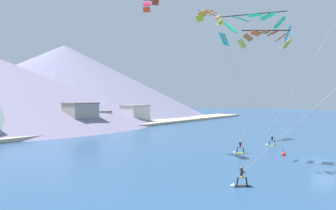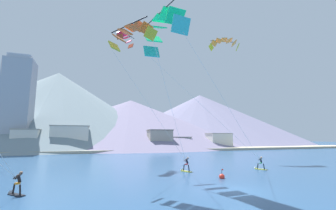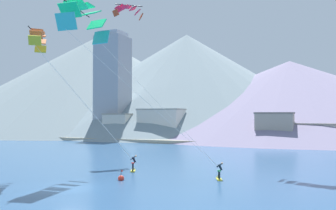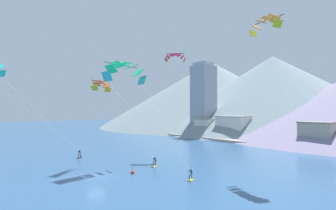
{
  "view_description": "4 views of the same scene",
  "coord_description": "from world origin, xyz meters",
  "px_view_note": "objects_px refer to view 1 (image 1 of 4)",
  "views": [
    {
      "loc": [
        -40.92,
        -5.77,
        7.16
      ],
      "look_at": [
        -3.2,
        19.17,
        6.33
      ],
      "focal_mm": 35.0,
      "sensor_mm": 36.0,
      "label": 1
    },
    {
      "loc": [
        -10.83,
        -14.97,
        3.98
      ],
      "look_at": [
        0.23,
        16.82,
        8.85
      ],
      "focal_mm": 24.0,
      "sensor_mm": 36.0,
      "label": 2
    },
    {
      "loc": [
        18.43,
        -24.52,
        5.84
      ],
      "look_at": [
        1.67,
        15.7,
        6.99
      ],
      "focal_mm": 40.0,
      "sensor_mm": 36.0,
      "label": 3
    },
    {
      "loc": [
        33.7,
        -16.01,
        9.13
      ],
      "look_at": [
        -0.08,
        13.03,
        10.0
      ],
      "focal_mm": 28.0,
      "sensor_mm": 36.0,
      "label": 4
    }
  ],
  "objects_px": {
    "parafoil_kite_distant_high_outer": "(150,1)",
    "parafoil_kite_distant_low_drift": "(210,16)",
    "kitesurfer_near_lead": "(239,181)",
    "kitesurfer_near_trail": "(271,143)",
    "parafoil_kite_near_trail": "(254,25)",
    "parafoil_kite_mid_center": "(264,38)",
    "race_marker_buoy": "(283,154)",
    "kitesurfer_mid_center": "(239,149)"
  },
  "relations": [
    {
      "from": "parafoil_kite_distant_high_outer",
      "to": "parafoil_kite_distant_low_drift",
      "type": "xyz_separation_m",
      "value": [
        19.47,
        0.89,
        2.25
      ]
    },
    {
      "from": "kitesurfer_near_lead",
      "to": "kitesurfer_near_trail",
      "type": "bearing_deg",
      "value": 10.58
    },
    {
      "from": "parafoil_kite_near_trail",
      "to": "parafoil_kite_mid_center",
      "type": "height_order",
      "value": "parafoil_kite_near_trail"
    },
    {
      "from": "kitesurfer_near_trail",
      "to": "parafoil_kite_mid_center",
      "type": "xyz_separation_m",
      "value": [
        -17.15,
        -4.2,
        12.91
      ]
    },
    {
      "from": "parafoil_kite_distant_low_drift",
      "to": "race_marker_buoy",
      "type": "height_order",
      "value": "parafoil_kite_distant_low_drift"
    },
    {
      "from": "kitesurfer_mid_center",
      "to": "parafoil_kite_near_trail",
      "type": "distance_m",
      "value": 15.96
    },
    {
      "from": "parafoil_kite_near_trail",
      "to": "race_marker_buoy",
      "type": "distance_m",
      "value": 16.56
    },
    {
      "from": "kitesurfer_near_lead",
      "to": "parafoil_kite_distant_high_outer",
      "type": "height_order",
      "value": "parafoil_kite_distant_high_outer"
    },
    {
      "from": "parafoil_kite_distant_low_drift",
      "to": "parafoil_kite_distant_high_outer",
      "type": "bearing_deg",
      "value": -177.39
    },
    {
      "from": "parafoil_kite_mid_center",
      "to": "race_marker_buoy",
      "type": "relative_size",
      "value": 12.53
    },
    {
      "from": "kitesurfer_near_trail",
      "to": "race_marker_buoy",
      "type": "relative_size",
      "value": 1.73
    },
    {
      "from": "kitesurfer_near_trail",
      "to": "kitesurfer_mid_center",
      "type": "xyz_separation_m",
      "value": [
        -9.53,
        1.43,
        0.08
      ]
    },
    {
      "from": "parafoil_kite_distant_low_drift",
      "to": "race_marker_buoy",
      "type": "distance_m",
      "value": 29.91
    },
    {
      "from": "kitesurfer_mid_center",
      "to": "race_marker_buoy",
      "type": "height_order",
      "value": "kitesurfer_mid_center"
    },
    {
      "from": "parafoil_kite_distant_high_outer",
      "to": "race_marker_buoy",
      "type": "relative_size",
      "value": 3.92
    },
    {
      "from": "kitesurfer_near_lead",
      "to": "race_marker_buoy",
      "type": "xyz_separation_m",
      "value": [
        17.21,
        0.79,
        -0.31
      ]
    },
    {
      "from": "kitesurfer_near_lead",
      "to": "kitesurfer_mid_center",
      "type": "xyz_separation_m",
      "value": [
        15.63,
        6.13,
        0.07
      ]
    },
    {
      "from": "parafoil_kite_distant_high_outer",
      "to": "parafoil_kite_near_trail",
      "type": "bearing_deg",
      "value": -80.19
    },
    {
      "from": "kitesurfer_mid_center",
      "to": "parafoil_kite_mid_center",
      "type": "relative_size",
      "value": 0.14
    },
    {
      "from": "kitesurfer_near_trail",
      "to": "parafoil_kite_distant_low_drift",
      "type": "relative_size",
      "value": 0.3
    },
    {
      "from": "kitesurfer_near_trail",
      "to": "parafoil_kite_distant_high_outer",
      "type": "distance_m",
      "value": 27.64
    },
    {
      "from": "kitesurfer_near_lead",
      "to": "race_marker_buoy",
      "type": "height_order",
      "value": "kitesurfer_near_lead"
    },
    {
      "from": "parafoil_kite_mid_center",
      "to": "parafoil_kite_distant_low_drift",
      "type": "distance_m",
      "value": 28.13
    },
    {
      "from": "kitesurfer_near_trail",
      "to": "parafoil_kite_mid_center",
      "type": "bearing_deg",
      "value": -166.25
    },
    {
      "from": "kitesurfer_near_trail",
      "to": "parafoil_kite_mid_center",
      "type": "height_order",
      "value": "parafoil_kite_mid_center"
    },
    {
      "from": "parafoil_kite_distant_high_outer",
      "to": "race_marker_buoy",
      "type": "height_order",
      "value": "parafoil_kite_distant_high_outer"
    },
    {
      "from": "parafoil_kite_mid_center",
      "to": "parafoil_kite_distant_high_outer",
      "type": "distance_m",
      "value": 17.08
    },
    {
      "from": "kitesurfer_near_trail",
      "to": "parafoil_kite_distant_low_drift",
      "type": "xyz_separation_m",
      "value": [
        3.77,
        12.3,
        21.93
      ]
    },
    {
      "from": "kitesurfer_mid_center",
      "to": "parafoil_kite_distant_high_outer",
      "type": "height_order",
      "value": "parafoil_kite_distant_high_outer"
    },
    {
      "from": "kitesurfer_mid_center",
      "to": "parafoil_kite_distant_high_outer",
      "type": "xyz_separation_m",
      "value": [
        -6.16,
        9.99,
        19.6
      ]
    },
    {
      "from": "parafoil_kite_near_trail",
      "to": "parafoil_kite_mid_center",
      "type": "relative_size",
      "value": 1.23
    },
    {
      "from": "parafoil_kite_mid_center",
      "to": "parafoil_kite_distant_low_drift",
      "type": "bearing_deg",
      "value": 38.26
    },
    {
      "from": "kitesurfer_near_lead",
      "to": "kitesurfer_near_trail",
      "type": "height_order",
      "value": "kitesurfer_near_lead"
    },
    {
      "from": "kitesurfer_mid_center",
      "to": "parafoil_kite_distant_low_drift",
      "type": "bearing_deg",
      "value": 39.25
    },
    {
      "from": "parafoil_kite_mid_center",
      "to": "race_marker_buoy",
      "type": "distance_m",
      "value": 16.1
    },
    {
      "from": "kitesurfer_mid_center",
      "to": "parafoil_kite_mid_center",
      "type": "distance_m",
      "value": 15.94
    },
    {
      "from": "parafoil_kite_distant_high_outer",
      "to": "race_marker_buoy",
      "type": "bearing_deg",
      "value": -63.2
    },
    {
      "from": "kitesurfer_near_trail",
      "to": "parafoil_kite_near_trail",
      "type": "xyz_separation_m",
      "value": [
        -13.39,
        -1.91,
        15.21
      ]
    },
    {
      "from": "kitesurfer_near_trail",
      "to": "kitesurfer_mid_center",
      "type": "relative_size",
      "value": 1.0
    },
    {
      "from": "parafoil_kite_near_trail",
      "to": "parafoil_kite_mid_center",
      "type": "bearing_deg",
      "value": -148.71
    },
    {
      "from": "parafoil_kite_distant_low_drift",
      "to": "kitesurfer_mid_center",
      "type": "bearing_deg",
      "value": -140.75
    },
    {
      "from": "kitesurfer_near_trail",
      "to": "race_marker_buoy",
      "type": "xyz_separation_m",
      "value": [
        -7.95,
        -3.91,
        -0.3
      ]
    }
  ]
}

